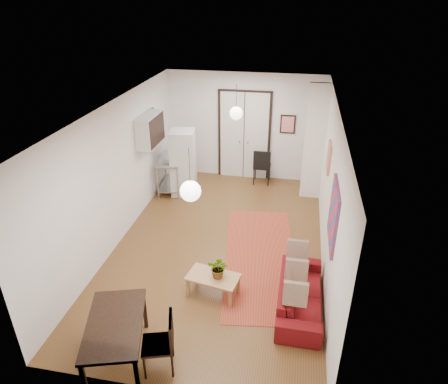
% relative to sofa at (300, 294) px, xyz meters
% --- Properties ---
extents(floor, '(7.00, 7.00, 0.00)m').
position_rel_sofa_xyz_m(floor, '(-1.69, 1.55, -0.27)').
color(floor, brown).
rests_on(floor, ground).
extents(ceiling, '(4.20, 7.00, 0.02)m').
position_rel_sofa_xyz_m(ceiling, '(-1.69, 1.55, 2.63)').
color(ceiling, silver).
rests_on(ceiling, wall_back).
extents(wall_back, '(4.20, 0.02, 2.90)m').
position_rel_sofa_xyz_m(wall_back, '(-1.69, 5.05, 1.18)').
color(wall_back, silver).
rests_on(wall_back, floor).
extents(wall_front, '(4.20, 0.02, 2.90)m').
position_rel_sofa_xyz_m(wall_front, '(-1.69, -1.95, 1.18)').
color(wall_front, silver).
rests_on(wall_front, floor).
extents(wall_left, '(0.02, 7.00, 2.90)m').
position_rel_sofa_xyz_m(wall_left, '(-3.79, 1.55, 1.18)').
color(wall_left, silver).
rests_on(wall_left, floor).
extents(wall_right, '(0.02, 7.00, 2.90)m').
position_rel_sofa_xyz_m(wall_right, '(0.41, 1.55, 1.18)').
color(wall_right, silver).
rests_on(wall_right, floor).
extents(double_doors, '(1.44, 0.06, 2.50)m').
position_rel_sofa_xyz_m(double_doors, '(-1.69, 5.00, 0.93)').
color(double_doors, silver).
rests_on(double_doors, wall_back).
extents(stub_partition, '(0.50, 0.10, 2.90)m').
position_rel_sofa_xyz_m(stub_partition, '(0.16, 4.10, 1.18)').
color(stub_partition, silver).
rests_on(stub_partition, floor).
extents(wall_cabinet, '(0.35, 1.00, 0.70)m').
position_rel_sofa_xyz_m(wall_cabinet, '(-3.61, 3.05, 1.63)').
color(wall_cabinet, silver).
rests_on(wall_cabinet, wall_left).
extents(painting_popart, '(0.05, 1.00, 1.00)m').
position_rel_sofa_xyz_m(painting_popart, '(0.39, 0.30, 1.38)').
color(painting_popart, red).
rests_on(painting_popart, wall_right).
extents(painting_abstract, '(0.05, 0.50, 0.60)m').
position_rel_sofa_xyz_m(painting_abstract, '(0.39, 2.35, 1.53)').
color(painting_abstract, beige).
rests_on(painting_abstract, wall_right).
extents(poster_back, '(0.40, 0.03, 0.50)m').
position_rel_sofa_xyz_m(poster_back, '(-0.54, 5.02, 1.33)').
color(poster_back, red).
rests_on(poster_back, wall_back).
extents(print_left, '(0.03, 0.44, 0.54)m').
position_rel_sofa_xyz_m(print_left, '(-3.76, 3.55, 1.68)').
color(print_left, '#9C6741').
rests_on(print_left, wall_left).
extents(pendant_back, '(0.30, 0.30, 0.80)m').
position_rel_sofa_xyz_m(pendant_back, '(-1.69, 3.55, 1.99)').
color(pendant_back, white).
rests_on(pendant_back, ceiling).
extents(pendant_front, '(0.30, 0.30, 0.80)m').
position_rel_sofa_xyz_m(pendant_front, '(-1.69, -0.45, 1.99)').
color(pendant_front, white).
rests_on(pendant_front, ceiling).
extents(kilim_rug, '(1.85, 3.82, 0.01)m').
position_rel_sofa_xyz_m(kilim_rug, '(-0.79, 1.24, -0.26)').
color(kilim_rug, '#B94C2E').
rests_on(kilim_rug, floor).
extents(sofa, '(1.82, 0.73, 0.53)m').
position_rel_sofa_xyz_m(sofa, '(0.00, 0.00, 0.00)').
color(sofa, maroon).
rests_on(sofa, floor).
extents(coffee_table, '(0.96, 0.64, 0.39)m').
position_rel_sofa_xyz_m(coffee_table, '(-1.49, 0.02, 0.07)').
color(coffee_table, '#AB7B50').
rests_on(coffee_table, floor).
extents(potted_plant, '(0.39, 0.36, 0.38)m').
position_rel_sofa_xyz_m(potted_plant, '(-1.39, 0.02, 0.32)').
color(potted_plant, '#366E31').
rests_on(potted_plant, coffee_table).
extents(kitchen_counter, '(0.73, 1.23, 0.89)m').
position_rel_sofa_xyz_m(kitchen_counter, '(-3.44, 3.84, 0.30)').
color(kitchen_counter, '#B4B7B9').
rests_on(kitchen_counter, floor).
extents(bowl, '(0.24, 0.24, 0.05)m').
position_rel_sofa_xyz_m(bowl, '(-3.44, 3.54, 0.65)').
color(bowl, silver).
rests_on(bowl, kitchen_counter).
extents(soap_bottle, '(0.10, 0.09, 0.18)m').
position_rel_sofa_xyz_m(soap_bottle, '(-3.44, 4.09, 0.71)').
color(soap_bottle, teal).
rests_on(soap_bottle, kitchen_counter).
extents(fridge, '(0.68, 0.68, 1.70)m').
position_rel_sofa_xyz_m(fridge, '(-3.05, 3.69, 0.59)').
color(fridge, silver).
rests_on(fridge, floor).
extents(dining_table, '(1.10, 1.48, 0.73)m').
position_rel_sofa_xyz_m(dining_table, '(-2.51, -1.60, 0.39)').
color(dining_table, black).
rests_on(dining_table, floor).
extents(dining_chair_near, '(0.53, 0.66, 0.91)m').
position_rel_sofa_xyz_m(dining_chair_near, '(-1.91, -1.51, 0.26)').
color(dining_chair_near, '#371B11').
rests_on(dining_chair_near, floor).
extents(dining_chair_far, '(0.53, 0.66, 0.91)m').
position_rel_sofa_xyz_m(dining_chair_far, '(-1.91, -1.51, 0.26)').
color(dining_chair_far, '#371B11').
rests_on(dining_chair_far, floor).
extents(black_side_chair, '(0.46, 0.46, 0.99)m').
position_rel_sofa_xyz_m(black_side_chair, '(-1.13, 4.79, 0.32)').
color(black_side_chair, black).
rests_on(black_side_chair, floor).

